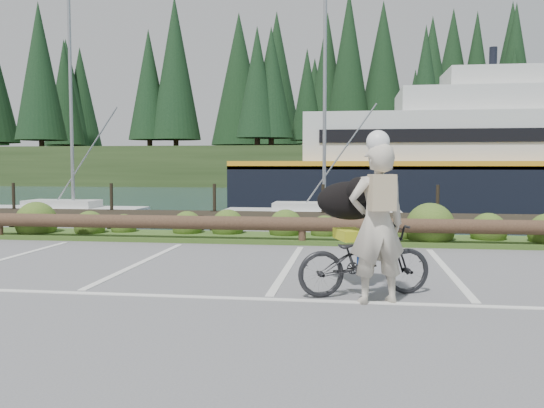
{
  "coord_description": "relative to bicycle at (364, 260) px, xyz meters",
  "views": [
    {
      "loc": [
        1.07,
        -7.57,
        1.73
      ],
      "look_at": [
        -0.2,
        1.39,
        1.1
      ],
      "focal_mm": 38.0,
      "sensor_mm": 36.0,
      "label": 1
    }
  ],
  "objects": [
    {
      "name": "dog",
      "position": [
        -0.19,
        0.55,
        0.74
      ],
      "size": [
        0.74,
        1.04,
        0.54
      ],
      "primitive_type": "ellipsoid",
      "rotation": [
        0.0,
        0.0,
        1.91
      ],
      "color": "black",
      "rests_on": "bicycle"
    },
    {
      "name": "cyclist",
      "position": [
        0.14,
        -0.4,
        0.52
      ],
      "size": [
        0.84,
        0.69,
        1.98
      ],
      "primitive_type": "imported",
      "rotation": [
        0.0,
        0.0,
        3.48
      ],
      "color": "beige",
      "rests_on": "ground"
    },
    {
      "name": "vegetation_strip",
      "position": [
        -1.23,
        5.29,
        -0.42
      ],
      "size": [
        34.0,
        1.6,
        0.1
      ],
      "primitive_type": "cube",
      "color": "#3D5B21",
      "rests_on": "ground"
    },
    {
      "name": "bicycle",
      "position": [
        0.0,
        0.0,
        0.0
      ],
      "size": [
        1.91,
        1.19,
        0.95
      ],
      "primitive_type": "imported",
      "rotation": [
        0.0,
        0.0,
        1.91
      ],
      "color": "black",
      "rests_on": "ground"
    },
    {
      "name": "ground",
      "position": [
        -1.23,
        -0.01,
        -0.47
      ],
      "size": [
        72.0,
        72.0,
        0.0
      ],
      "primitive_type": "plane",
      "color": "#5E5E60"
    },
    {
      "name": "harbor_backdrop",
      "position": [
        -0.84,
        78.5,
        -0.47
      ],
      "size": [
        170.0,
        160.0,
        30.0
      ],
      "color": "#19333E",
      "rests_on": "ground"
    },
    {
      "name": "log_rail",
      "position": [
        -1.23,
        4.59,
        -0.47
      ],
      "size": [
        32.0,
        0.3,
        0.6
      ],
      "primitive_type": null,
      "color": "#443021",
      "rests_on": "ground"
    }
  ]
}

